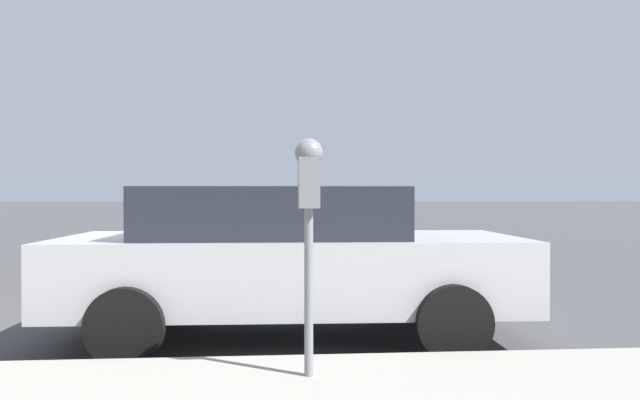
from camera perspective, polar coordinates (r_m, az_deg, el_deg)
name	(u,v)px	position (r m, az deg, el deg)	size (l,w,h in m)	color
ground_plane	(213,320)	(7.08, -9.72, -10.77)	(220.00, 220.00, 0.00)	#424244
parking_meter	(309,194)	(4.18, -1.04, 0.53)	(0.21, 0.19, 1.60)	gray
car_silver	(286,257)	(6.06, -3.08, -5.25)	(2.15, 4.39, 1.45)	#B7BABF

